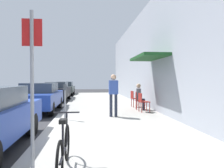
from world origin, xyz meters
name	(u,v)px	position (x,y,z in m)	size (l,w,h in m)	color
ground_plane	(47,130)	(0.00, 0.00, 0.00)	(60.00, 60.00, 0.00)	#2D2D30
sidewalk_slab	(111,116)	(2.25, 2.00, 0.06)	(4.50, 32.00, 0.12)	#9E9B93
building_facade	(166,51)	(4.65, 2.00, 2.85)	(1.40, 32.00, 5.71)	#999EA8
parked_car_1	(40,97)	(-1.10, 4.08, 0.75)	(1.80, 4.40, 1.44)	navy
parked_car_2	(57,91)	(-1.10, 10.11, 0.74)	(1.80, 4.40, 1.43)	black
parked_car_3	(65,88)	(-1.10, 16.15, 0.73)	(1.80, 4.40, 1.41)	#47514C
parking_meter	(65,99)	(0.45, 1.12, 0.89)	(0.12, 0.10, 1.32)	slate
street_sign	(32,78)	(0.40, -3.45, 1.64)	(0.32, 0.06, 2.60)	gray
bicycle_0	(64,150)	(0.91, -3.56, 0.48)	(0.46, 1.71, 0.90)	black
cafe_chair_0	(143,101)	(3.80, 2.69, 0.62)	(0.48, 0.48, 0.87)	maroon
cafe_chair_1	(139,99)	(3.80, 3.51, 0.62)	(0.50, 0.50, 0.87)	maroon
seated_patron_1	(140,96)	(3.86, 3.50, 0.82)	(0.47, 0.41, 1.29)	#232838
cafe_chair_2	(134,98)	(3.80, 4.49, 0.62)	(0.48, 0.48, 0.87)	maroon
pedestrian_standing	(113,92)	(2.31, 1.55, 1.12)	(0.36, 0.22, 1.70)	#232838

